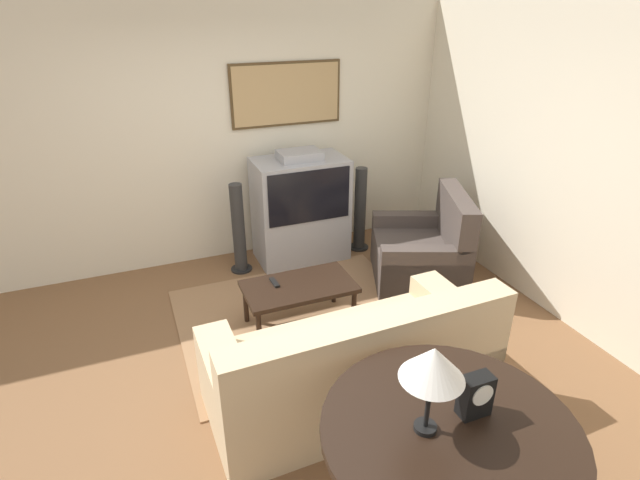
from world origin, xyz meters
TOP-DOWN VIEW (x-y plane):
  - ground_plane at (0.00, 0.00)m, footprint 12.00×12.00m
  - wall_back at (0.01, 2.13)m, footprint 12.00×0.10m
  - wall_right at (2.63, 0.00)m, footprint 0.06×12.00m
  - area_rug at (0.40, 0.56)m, footprint 2.16×1.84m
  - tv at (0.82, 1.71)m, footprint 0.98×0.58m
  - couch at (0.39, -0.56)m, footprint 2.02×0.93m
  - armchair at (1.80, 0.77)m, footprint 1.18×1.24m
  - coffee_table at (0.35, 0.48)m, footprint 0.96×0.54m
  - console_table at (0.37, -1.65)m, footprint 1.26×1.26m
  - table_lamp at (0.25, -1.61)m, footprint 0.30×0.30m
  - mantel_clock at (0.52, -1.61)m, footprint 0.16×0.10m
  - remote at (0.16, 0.58)m, footprint 0.05×0.16m
  - speaker_tower_left at (0.11, 1.67)m, footprint 0.23×0.23m
  - speaker_tower_right at (1.52, 1.67)m, footprint 0.23×0.23m

SIDE VIEW (x-z plane):
  - ground_plane at x=0.00m, z-range 0.00..0.00m
  - area_rug at x=0.40m, z-range 0.00..0.01m
  - armchair at x=1.80m, z-range -0.17..0.78m
  - couch at x=0.39m, z-range -0.13..0.78m
  - coffee_table at x=0.35m, z-range 0.16..0.59m
  - remote at x=0.16m, z-range 0.42..0.44m
  - speaker_tower_left at x=0.11m, z-range -0.03..0.95m
  - speaker_tower_right at x=1.52m, z-range -0.03..0.95m
  - tv at x=0.82m, z-range -0.03..1.20m
  - console_table at x=0.37m, z-range 0.34..1.16m
  - mantel_clock at x=0.52m, z-range 0.82..1.04m
  - table_lamp at x=0.25m, z-range 0.96..1.44m
  - wall_right at x=2.63m, z-range 0.00..2.70m
  - wall_back at x=0.01m, z-range 0.01..2.71m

